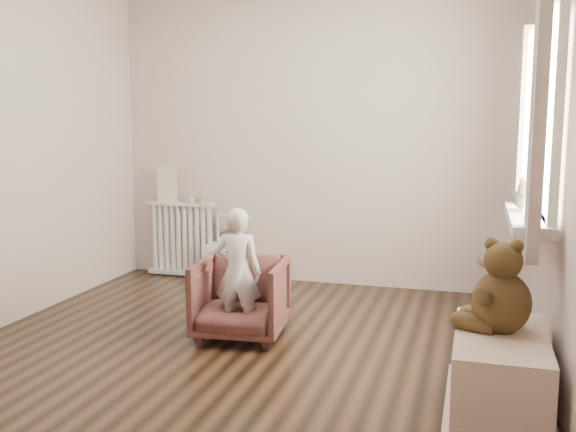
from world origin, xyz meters
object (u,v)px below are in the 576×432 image
(toy_vanity, at_px, (228,250))
(plush_cat, at_px, (526,194))
(child, at_px, (238,273))
(radiator, at_px, (182,235))
(armchair, at_px, (241,298))
(toy_bench, at_px, (499,372))
(teddy_bear, at_px, (502,278))

(toy_vanity, distance_m, plush_cat, 2.83)
(toy_vanity, bearing_deg, child, -65.80)
(radiator, relative_size, armchair, 1.18)
(toy_vanity, distance_m, armchair, 1.58)
(toy_vanity, xyz_separation_m, toy_bench, (2.30, -2.11, -0.08))
(toy_vanity, relative_size, plush_cat, 2.46)
(child, xyz_separation_m, plush_cat, (1.77, 0.25, 0.55))
(radiator, relative_size, teddy_bear, 1.49)
(radiator, xyz_separation_m, toy_vanity, (0.47, -0.03, -0.11))
(child, bearing_deg, plush_cat, -177.48)
(armchair, distance_m, toy_bench, 1.77)
(toy_vanity, xyz_separation_m, teddy_bear, (2.29, -2.06, 0.40))
(radiator, bearing_deg, armchair, -52.19)
(radiator, height_order, armchair, radiator)
(child, bearing_deg, teddy_bear, 154.77)
(child, relative_size, plush_cat, 3.57)
(armchair, distance_m, plush_cat, 1.93)
(toy_bench, distance_m, plush_cat, 1.20)
(radiator, distance_m, armchair, 1.86)
(teddy_bear, bearing_deg, child, 177.75)
(toy_vanity, height_order, child, child)
(armchair, xyz_separation_m, plush_cat, (1.77, 0.20, 0.73))
(radiator, relative_size, toy_vanity, 1.16)
(plush_cat, bearing_deg, teddy_bear, -79.42)
(teddy_bear, bearing_deg, plush_cat, 97.37)
(teddy_bear, distance_m, plush_cat, 0.91)
(radiator, bearing_deg, plush_cat, -23.47)
(toy_vanity, relative_size, armchair, 1.01)
(radiator, relative_size, toy_bench, 0.83)
(radiator, relative_size, plush_cat, 2.86)
(radiator, distance_m, teddy_bear, 3.48)
(armchair, relative_size, toy_bench, 0.70)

